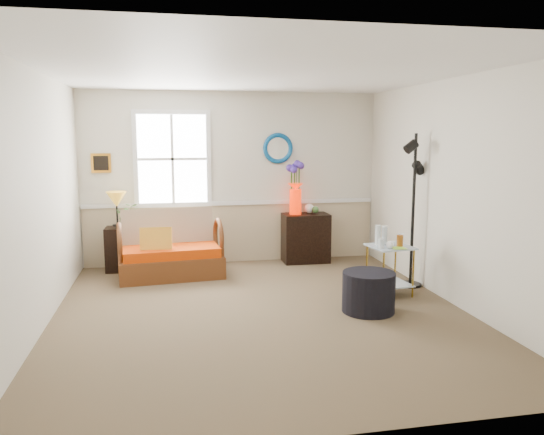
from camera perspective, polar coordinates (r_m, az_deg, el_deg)
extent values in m
cube|color=brown|center=(5.97, -1.16, -10.20)|extent=(4.50, 5.00, 0.01)
cube|color=white|center=(5.68, -1.24, 15.42)|extent=(4.50, 5.00, 0.01)
cube|color=beige|center=(8.15, -4.25, 4.25)|extent=(4.50, 0.01, 2.60)
cube|color=beige|center=(3.28, 6.37, -2.61)|extent=(4.50, 0.01, 2.60)
cube|color=beige|center=(5.74, -23.91, 1.60)|extent=(0.01, 5.00, 2.60)
cube|color=beige|center=(6.46, 18.88, 2.60)|extent=(0.01, 5.00, 2.60)
cube|color=tan|center=(8.24, -4.16, -1.67)|extent=(4.46, 0.02, 0.90)
cube|color=silver|center=(8.16, -4.19, 1.57)|extent=(4.46, 0.04, 0.06)
cube|color=orange|center=(8.11, -17.91, 5.59)|extent=(0.28, 0.03, 0.28)
torus|color=#0F60A3|center=(8.22, 0.63, 7.45)|extent=(0.47, 0.07, 0.47)
imported|color=#385F2B|center=(7.88, -15.26, -0.04)|extent=(0.36, 0.39, 0.28)
cylinder|color=black|center=(6.04, 10.34, -7.88)|extent=(0.77, 0.77, 0.45)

